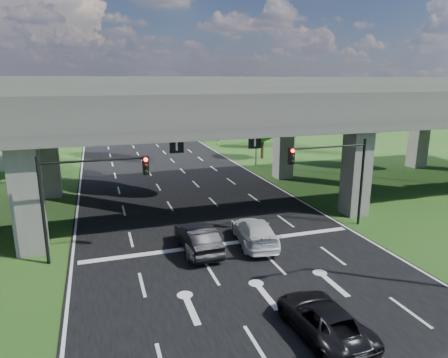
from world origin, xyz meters
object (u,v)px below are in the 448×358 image
streetlight_beyond (213,107)px  car_white (255,232)px  car_dark (198,238)px  car_trailing (323,319)px  signal_right (335,168)px  streetlight_far (253,116)px  car_silver (198,239)px  signal_left (84,187)px

streetlight_beyond → car_white: (-8.30, -37.00, -5.06)m
car_dark → car_trailing: size_ratio=1.01×
signal_right → car_trailing: 12.74m
signal_right → car_dark: signal_right is taller
streetlight_far → car_silver: size_ratio=2.23×
streetlight_far → car_trailing: 31.97m
car_silver → car_white: car_silver is taller
streetlight_beyond → car_trailing: 47.37m
streetlight_beyond → car_silver: streetlight_beyond is taller
signal_right → car_white: size_ratio=1.15×
streetlight_beyond → car_dark: streetlight_beyond is taller
streetlight_beyond → car_dark: size_ratio=2.06×
car_trailing → car_white: bearing=-97.5°
streetlight_beyond → car_trailing: size_ratio=2.09×
signal_right → streetlight_beyond: (2.27, 36.06, 1.66)m
signal_right → car_silver: bearing=-174.4°
car_silver → car_dark: car_dark is taller
car_white → car_trailing: 9.23m
signal_right → streetlight_beyond: 36.17m
signal_left → signal_right: bearing=0.0°
signal_left → car_silver: bearing=-8.9°
signal_right → car_white: 6.98m
signal_right → car_dark: (-9.62, -0.94, -3.36)m
signal_right → streetlight_beyond: streetlight_beyond is taller
signal_right → car_white: (-6.02, -0.94, -3.40)m
streetlight_far → car_white: streetlight_far is taller
streetlight_beyond → car_dark: 39.19m
signal_left → streetlight_far: size_ratio=0.60×
signal_left → streetlight_beyond: size_ratio=0.60×
car_silver → car_dark: (0.00, 0.00, 0.03)m
signal_right → car_white: signal_right is taller
streetlight_beyond → car_silver: size_ratio=2.23×
streetlight_far → car_silver: 24.66m
signal_left → car_white: size_ratio=1.15×
car_white → car_trailing: car_white is taller
signal_right → signal_left: (-15.65, 0.00, 0.00)m
signal_left → car_trailing: (8.77, -10.13, -3.49)m
signal_left → car_silver: signal_left is taller
car_silver → streetlight_far: bearing=-117.6°
signal_right → car_silver: (-9.62, -0.94, -3.39)m
car_dark → signal_left: bearing=-11.6°
signal_right → streetlight_far: size_ratio=0.60×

